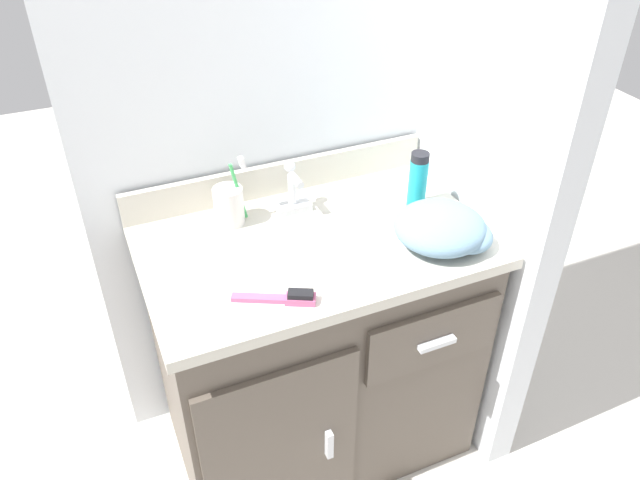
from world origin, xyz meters
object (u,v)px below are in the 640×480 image
object	(u,v)px
toothbrush_cup	(229,205)
shaving_cream_can	(418,180)
hand_towel	(445,229)
hairbrush	(286,298)

from	to	relation	value
toothbrush_cup	shaving_cream_can	distance (m)	0.49
shaving_cream_can	hand_towel	bearing A→B (deg)	-97.95
toothbrush_cup	hairbrush	world-z (taller)	toothbrush_cup
toothbrush_cup	hand_towel	size ratio (longest dim) A/B	0.79
hairbrush	hand_towel	xyz separation A→B (m)	(0.43, 0.05, 0.03)
hairbrush	shaving_cream_can	bearing A→B (deg)	53.05
shaving_cream_can	hand_towel	size ratio (longest dim) A/B	0.68
shaving_cream_can	hairbrush	bearing A→B (deg)	-153.70
toothbrush_cup	shaving_cream_can	size ratio (longest dim) A/B	1.15
toothbrush_cup	shaving_cream_can	xyz separation A→B (m)	(0.47, -0.12, 0.03)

